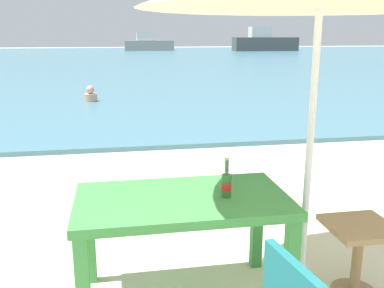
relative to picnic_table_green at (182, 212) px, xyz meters
name	(u,v)px	position (x,y,z in m)	size (l,w,h in m)	color
sea_water	(131,59)	(0.84, 28.99, -0.61)	(120.00, 50.00, 0.08)	teal
picnic_table_green	(182,212)	(0.00, 0.00, 0.00)	(1.40, 0.80, 0.76)	#3D8C42
beer_bottle_amber	(227,183)	(0.28, -0.05, 0.20)	(0.07, 0.07, 0.26)	#2D662D
side_table_wood	(358,249)	(1.21, -0.17, -0.30)	(0.44, 0.44, 0.54)	#9E7A51
swimmer_person	(91,95)	(-1.04, 8.93, -0.41)	(0.34, 0.34, 0.41)	tan
boat_tanker	(148,44)	(3.24, 43.59, 0.09)	(5.05, 1.38, 1.84)	gray
boat_sailboat	(264,42)	(14.90, 40.88, 0.29)	(6.59, 1.80, 2.40)	#4C4C4C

